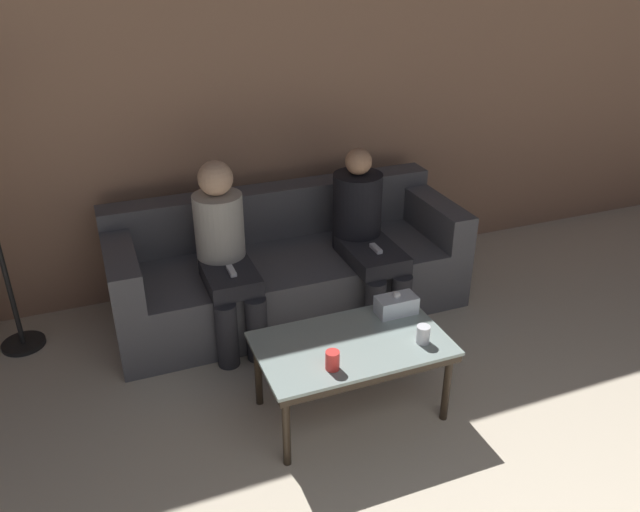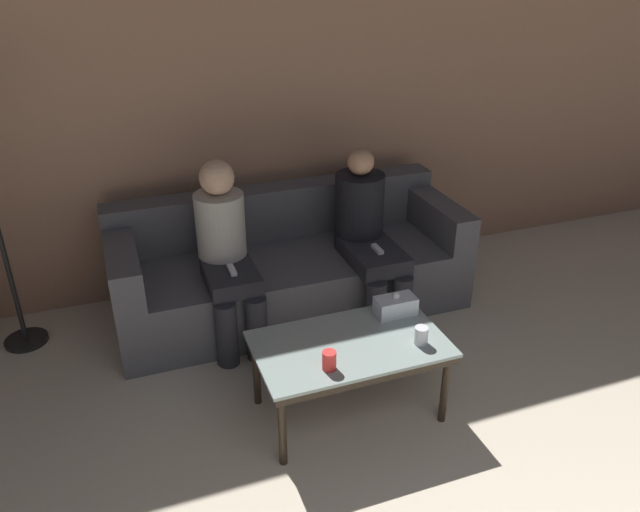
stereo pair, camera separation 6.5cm
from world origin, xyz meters
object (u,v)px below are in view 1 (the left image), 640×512
(tissue_box, at_px, (396,305))
(seated_person_left_end, at_px, (225,251))
(cup_near_right, at_px, (423,334))
(seated_person_mid_left, at_px, (365,231))
(couch, at_px, (287,267))
(cup_near_left, at_px, (332,360))
(coffee_table, at_px, (352,349))

(tissue_box, distance_m, seated_person_left_end, 1.10)
(cup_near_right, distance_m, seated_person_mid_left, 1.08)
(couch, relative_size, seated_person_mid_left, 2.10)
(couch, xyz_separation_m, seated_person_mid_left, (0.46, -0.23, 0.29))
(cup_near_left, distance_m, seated_person_left_end, 1.15)
(coffee_table, xyz_separation_m, cup_near_right, (0.33, -0.13, 0.09))
(couch, relative_size, tissue_box, 10.46)
(seated_person_mid_left, bearing_deg, cup_near_left, -121.62)
(cup_near_right, relative_size, seated_person_left_end, 0.08)
(seated_person_left_end, bearing_deg, cup_near_left, -77.83)
(cup_near_left, distance_m, cup_near_right, 0.51)
(tissue_box, xyz_separation_m, seated_person_left_end, (-0.75, 0.79, 0.10))
(coffee_table, bearing_deg, couch, 87.85)
(couch, distance_m, cup_near_right, 1.34)
(cup_near_left, bearing_deg, tissue_box, 32.92)
(cup_near_right, bearing_deg, couch, 102.62)
(coffee_table, distance_m, tissue_box, 0.39)
(coffee_table, distance_m, cup_near_right, 0.37)
(cup_near_right, bearing_deg, seated_person_left_end, 124.63)
(seated_person_left_end, height_order, seated_person_mid_left, seated_person_left_end)
(cup_near_right, height_order, seated_person_mid_left, seated_person_mid_left)
(cup_near_right, relative_size, tissue_box, 0.43)
(tissue_box, height_order, seated_person_mid_left, seated_person_mid_left)
(seated_person_left_end, bearing_deg, coffee_table, -66.45)
(seated_person_left_end, bearing_deg, seated_person_mid_left, -1.11)
(seated_person_mid_left, bearing_deg, cup_near_right, -99.08)
(coffee_table, distance_m, seated_person_mid_left, 1.08)
(cup_near_left, bearing_deg, seated_person_left_end, 102.17)
(tissue_box, xyz_separation_m, seated_person_mid_left, (0.17, 0.77, 0.08))
(cup_near_right, xyz_separation_m, tissue_box, (0.00, 0.30, 0.00))
(cup_near_left, relative_size, tissue_box, 0.44)
(cup_near_left, relative_size, cup_near_right, 1.02)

